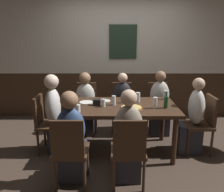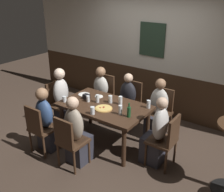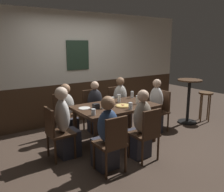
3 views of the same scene
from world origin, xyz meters
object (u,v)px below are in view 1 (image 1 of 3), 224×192
Objects in this scene: chair_mid_far at (123,104)px; plate_white_large at (87,102)px; chair_head_east at (204,121)px; person_head_west at (58,120)px; person_right_far at (161,108)px; pint_glass_amber at (139,98)px; chair_head_west at (47,121)px; pint_glass_pale at (104,103)px; pint_glass_stout at (79,109)px; chair_left_near at (71,149)px; condiment_caddy at (98,102)px; beer_bottle_green at (167,102)px; pizza at (132,107)px; tumbler_short at (115,101)px; dining_table at (126,111)px; person_head_east at (193,122)px; highball_clear at (156,104)px; chair_left_far at (87,104)px; beer_glass_half at (132,110)px; chair_mid_near at (130,149)px; chair_right_far at (159,104)px; person_left_far at (87,108)px; person_mid_far at (123,109)px; person_mid_near at (129,143)px; person_left_near at (73,143)px; plate_white_small at (107,101)px; tumbler_water at (127,99)px; beer_glass_tall at (167,95)px.

plate_white_large is (-0.58, -0.74, 0.25)m from chair_mid_far.
person_head_west reaches higher than chair_head_east.
person_right_far is 0.78m from pint_glass_amber.
person_right_far is (1.84, 0.71, -0.02)m from chair_head_west.
pint_glass_stout is (-0.33, -0.24, -0.00)m from pint_glass_pale.
pint_glass_amber is (0.88, 1.06, 0.31)m from chair_left_near.
beer_bottle_green is at bearing -7.90° from condiment_caddy.
pizza is 0.34m from pint_glass_amber.
person_right_far is 7.99× the size of tumbler_short.
dining_table is 1.32× the size of person_head_east.
highball_clear reaches higher than chair_head_east.
pint_glass_stout is at bearing -89.00° from chair_left_far.
beer_glass_half is 0.58m from beer_bottle_green.
beer_bottle_green reaches higher than chair_mid_near.
chair_mid_near is at bearing -90.00° from chair_mid_far.
beer_bottle_green reaches higher than pint_glass_stout.
person_left_far is (-1.34, -0.16, -0.03)m from chair_right_far.
person_head_west is 1.09× the size of person_mid_far.
dining_table is 1.31× the size of person_mid_near.
chair_right_far is 0.78× the size of person_right_far.
highball_clear is (-0.75, -0.13, 0.31)m from chair_head_east.
pint_glass_pale reaches higher than condiment_caddy.
chair_left_far is 1.00× the size of chair_left_near.
chair_head_west is 1.43m from pint_glass_amber.
person_left_near is (-1.68, -0.72, 0.00)m from person_head_east.
pint_glass_stout is at bearing 87.15° from person_left_near.
tumbler_water is at bearing -14.55° from plate_white_small.
beer_glass_tall is (1.85, 0.34, 0.31)m from chair_head_west.
beer_glass_tall is 0.47m from beer_bottle_green.
pizza is at bearing -31.45° from tumbler_short.
chair_left_near is (-0.67, 0.00, 0.00)m from chair_mid_near.
chair_right_far is 0.89m from pint_glass_amber.
tumbler_short is at bearing -156.52° from pint_glass_amber.
highball_clear is 0.80m from plate_white_small.
chair_mid_far is 0.98m from plate_white_large.
pint_glass_amber is (0.21, 1.06, 0.31)m from chair_mid_near.
person_head_east is 1.62m from plate_white_large.
person_left_far reaches higher than pint_glass_stout.
tumbler_short is at bearing 1.29° from condiment_caddy.
person_left_near is 3.90× the size of pizza.
pint_glass_stout is at bearing -144.12° from pint_glass_pale.
chair_left_far reaches higher than beer_glass_half.
condiment_caddy is (0.76, 0.01, 0.29)m from chair_head_west.
chair_head_east is 8.48× the size of pint_glass_stout.
person_mid_far reaches higher than chair_right_far.
tumbler_short is (-1.34, 0.02, 0.31)m from chair_head_east.
beer_glass_half is (1.23, -0.38, 0.30)m from chair_head_west.
person_head_east is at bearing 21.67° from beer_glass_half.
chair_left_near is 0.77× the size of person_head_east.
highball_clear is at bearing 0.24° from pizza.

